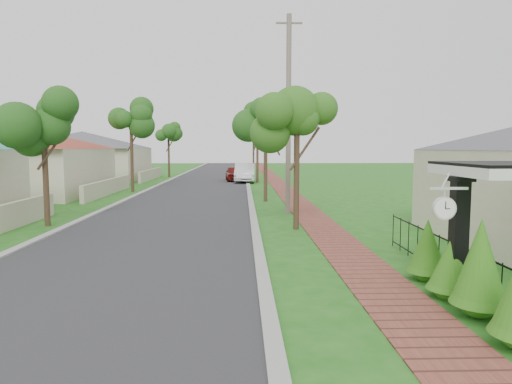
# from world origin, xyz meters

# --- Properties ---
(ground) EXTENTS (160.00, 160.00, 0.00)m
(ground) POSITION_xyz_m (0.00, 0.00, 0.00)
(ground) COLOR #1E5F16
(ground) RESTS_ON ground
(road) EXTENTS (7.00, 120.00, 0.02)m
(road) POSITION_xyz_m (-3.00, 20.00, 0.00)
(road) COLOR #28282B
(road) RESTS_ON ground
(kerb_right) EXTENTS (0.30, 120.00, 0.10)m
(kerb_right) POSITION_xyz_m (0.65, 20.00, 0.00)
(kerb_right) COLOR #9E9E99
(kerb_right) RESTS_ON ground
(kerb_left) EXTENTS (0.30, 120.00, 0.10)m
(kerb_left) POSITION_xyz_m (-6.65, 20.00, 0.00)
(kerb_left) COLOR #9E9E99
(kerb_left) RESTS_ON ground
(sidewalk) EXTENTS (1.50, 120.00, 0.03)m
(sidewalk) POSITION_xyz_m (3.25, 20.00, 0.00)
(sidewalk) COLOR brown
(sidewalk) RESTS_ON ground
(porch_post) EXTENTS (0.48, 0.48, 2.52)m
(porch_post) POSITION_xyz_m (4.55, -1.00, 1.12)
(porch_post) COLOR black
(porch_post) RESTS_ON ground
(picket_fence) EXTENTS (0.03, 8.02, 1.00)m
(picket_fence) POSITION_xyz_m (4.90, -0.00, 0.53)
(picket_fence) COLOR black
(picket_fence) RESTS_ON ground
(street_trees) EXTENTS (10.70, 37.65, 5.89)m
(street_trees) POSITION_xyz_m (-2.87, 26.84, 4.54)
(street_trees) COLOR #382619
(street_trees) RESTS_ON ground
(hedge_row) EXTENTS (0.90, 4.53, 1.93)m
(hedge_row) POSITION_xyz_m (4.45, -1.74, 0.78)
(hedge_row) COLOR #2B6F16
(hedge_row) RESTS_ON ground
(far_house_red) EXTENTS (15.56, 15.56, 4.60)m
(far_house_red) POSITION_xyz_m (-14.97, 20.00, 2.34)
(far_house_red) COLOR beige
(far_house_red) RESTS_ON ground
(far_house_grey) EXTENTS (15.56, 15.56, 4.60)m
(far_house_grey) POSITION_xyz_m (-14.97, 34.00, 2.34)
(far_house_grey) COLOR beige
(far_house_grey) RESTS_ON ground
(parked_car_red) EXTENTS (1.95, 4.14, 1.37)m
(parked_car_red) POSITION_xyz_m (-0.53, 32.19, 0.68)
(parked_car_red) COLOR maroon
(parked_car_red) RESTS_ON ground
(parked_car_white) EXTENTS (1.87, 5.01, 1.64)m
(parked_car_white) POSITION_xyz_m (0.40, 30.54, 0.82)
(parked_car_white) COLOR white
(parked_car_white) RESTS_ON ground
(near_tree) EXTENTS (1.92, 1.92, 4.94)m
(near_tree) POSITION_xyz_m (2.20, 7.00, 3.92)
(near_tree) COLOR #382619
(near_tree) RESTS_ON ground
(utility_pole) EXTENTS (1.20, 0.24, 9.07)m
(utility_pole) POSITION_xyz_m (2.30, 11.14, 4.59)
(utility_pole) COLOR gray
(utility_pole) RESTS_ON ground
(station_clock) EXTENTS (0.75, 0.13, 0.64)m
(station_clock) POSITION_xyz_m (4.06, -1.40, 1.95)
(station_clock) COLOR white
(station_clock) RESTS_ON ground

